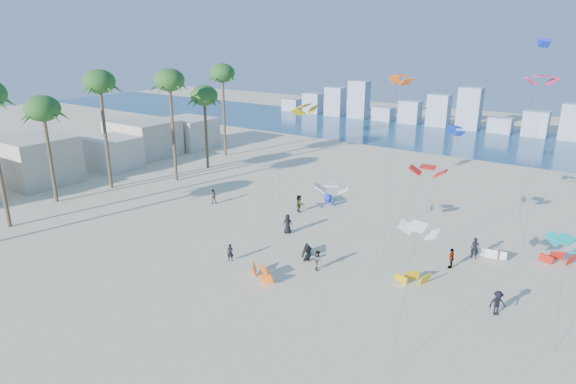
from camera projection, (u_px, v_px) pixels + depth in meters
The scene contains 10 objects.
ground at pixel (130, 298), 35.67m from camera, with size 220.00×220.00×0.00m, color beige.
ocean at pixel (445, 137), 91.74m from camera, with size 220.00×220.00×0.00m, color navy.
kitesurfer_near at pixel (230, 253), 41.31m from camera, with size 0.56×0.37×1.53m, color black.
kitesurfer_mid at pixel (318, 260), 39.80m from camera, with size 0.80×0.62×1.64m, color gray.
kitesurfers_far at pixel (344, 231), 45.48m from camera, with size 33.29×10.58×1.92m.
grounded_kites at pixel (395, 250), 42.48m from camera, with size 26.73×20.67×0.95m.
flying_kites at pixel (451, 125), 40.88m from camera, with size 32.95×34.34×18.55m.
palm_row at pixel (113, 96), 56.72m from camera, with size 9.11×44.80×14.64m.
beachfront_buildings at pixel (98, 150), 69.41m from camera, with size 11.50×43.00×6.00m.
distant_skyline at pixel (456, 113), 99.22m from camera, with size 85.00×3.00×8.40m.
Camera 1 is at (27.58, -19.12, 18.49)m, focal length 30.26 mm.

